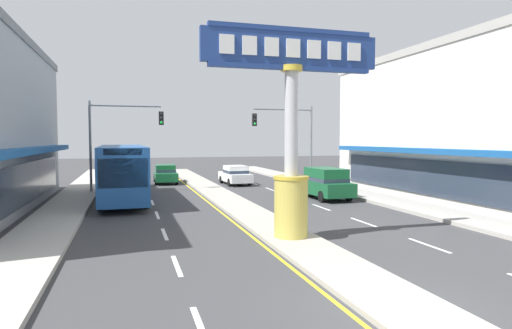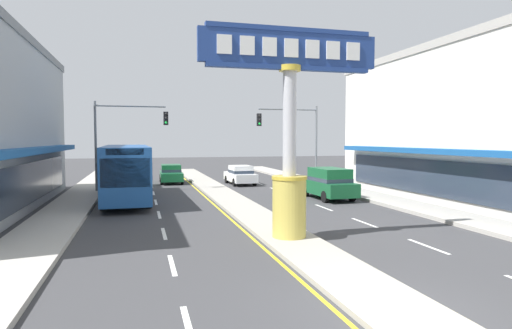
{
  "view_description": "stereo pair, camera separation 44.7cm",
  "coord_description": "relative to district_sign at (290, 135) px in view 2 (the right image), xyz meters",
  "views": [
    {
      "loc": [
        -5.62,
        -7.9,
        3.68
      ],
      "look_at": [
        -0.45,
        9.8,
        2.6
      ],
      "focal_mm": 30.84,
      "sensor_mm": 36.0,
      "label": 1
    },
    {
      "loc": [
        -5.19,
        -8.02,
        3.68
      ],
      "look_at": [
        -0.45,
        9.8,
        2.6
      ],
      "focal_mm": 30.84,
      "sensor_mm": 36.0,
      "label": 2
    }
  ],
  "objects": [
    {
      "name": "sidewalk_left",
      "position": [
        -8.79,
        9.16,
        -3.72
      ],
      "size": [
        2.35,
        60.0,
        0.18
      ],
      "primitive_type": "cube",
      "color": "#ADA89E",
      "rests_on": "ground"
    },
    {
      "name": "suv_far_right_lane",
      "position": [
        5.97,
        9.82,
        -2.82
      ],
      "size": [
        2.07,
        4.65,
        1.9
      ],
      "color": "#14562D",
      "rests_on": "ground"
    },
    {
      "name": "bus_near_left_lane",
      "position": [
        -5.96,
        12.42,
        -1.94
      ],
      "size": [
        2.74,
        11.25,
        3.26
      ],
      "color": "#1E5199",
      "rests_on": "ground"
    },
    {
      "name": "storefront_right",
      "position": [
        14.27,
        6.17,
        0.77
      ],
      "size": [
        8.16,
        22.48,
        9.16
      ],
      "color": "silver",
      "rests_on": "ground"
    },
    {
      "name": "traffic_light_right_side",
      "position": [
        6.25,
        16.66,
        0.44
      ],
      "size": [
        4.86,
        0.46,
        6.2
      ],
      "color": "slate",
      "rests_on": "ground"
    },
    {
      "name": "sedan_mid_left_lane",
      "position": [
        2.67,
        19.61,
        -3.02
      ],
      "size": [
        1.96,
        4.36,
        1.53
      ],
      "color": "white",
      "rests_on": "ground"
    },
    {
      "name": "sidewalk_right",
      "position": [
        8.79,
        9.16,
        -3.72
      ],
      "size": [
        2.35,
        60.0,
        0.18
      ],
      "primitive_type": "cube",
      "color": "#ADA89E",
      "rests_on": "ground"
    },
    {
      "name": "median_strip",
      "position": [
        0.0,
        11.16,
        -3.74
      ],
      "size": [
        2.03,
        52.0,
        0.14
      ],
      "primitive_type": "cube",
      "color": "#A39E93",
      "rests_on": "ground"
    },
    {
      "name": "traffic_light_left_side",
      "position": [
        -6.25,
        16.25,
        0.44
      ],
      "size": [
        4.86,
        0.46,
        6.2
      ],
      "color": "slate",
      "rests_on": "ground"
    },
    {
      "name": "sedan_near_right_lane",
      "position": [
        -2.66,
        22.25,
        -3.02
      ],
      "size": [
        1.91,
        4.34,
        1.53
      ],
      "color": "#14562D",
      "rests_on": "ground"
    },
    {
      "name": "ground_plane",
      "position": [
        0.0,
        -6.84,
        -3.81
      ],
      "size": [
        160.0,
        160.0,
        0.0
      ],
      "primitive_type": "plane",
      "color": "#3A3A3D"
    },
    {
      "name": "district_sign",
      "position": [
        0.0,
        0.0,
        0.0
      ],
      "size": [
        6.53,
        1.27,
        7.45
      ],
      "color": "gold",
      "rests_on": "median_strip"
    },
    {
      "name": "lane_markings",
      "position": [
        -0.0,
        9.81,
        -3.8
      ],
      "size": [
        8.77,
        52.0,
        0.01
      ],
      "color": "silver",
      "rests_on": "ground"
    }
  ]
}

